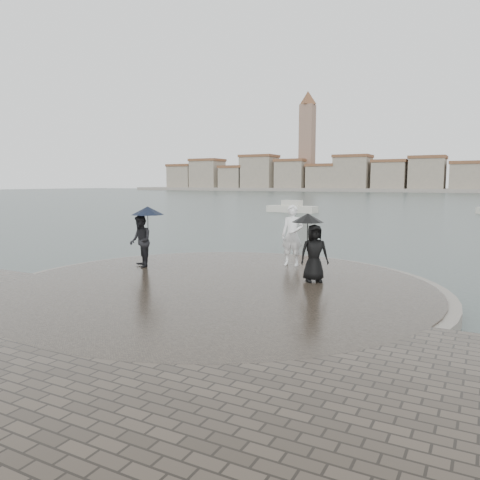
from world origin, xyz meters
The scene contains 7 objects.
ground centered at (0.00, 0.00, 0.00)m, with size 400.00×400.00×0.00m, color #2B3835.
kerb_ring centered at (0.00, 3.50, 0.16)m, with size 12.50×12.50×0.32m, color gray.
quay_tip centered at (0.00, 3.50, 0.18)m, with size 11.90×11.90×0.36m, color #2D261E.
statue centered at (0.77, 7.16, 1.40)m, with size 0.76×0.50×2.07m, color white.
visitor_left centered at (-3.56, 4.54, 1.50)m, with size 1.34×1.18×2.04m.
visitor_right centered at (2.24, 5.00, 1.43)m, with size 1.20×1.01×1.95m.
far_skyline centered at (-6.29, 160.71, 5.61)m, with size 260.00×20.00×37.00m.
Camera 1 is at (6.62, -7.64, 3.18)m, focal length 35.00 mm.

